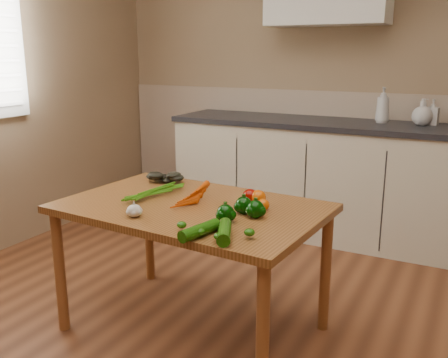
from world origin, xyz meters
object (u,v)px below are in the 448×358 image
Objects in this scene: table at (192,219)px; tomato_a at (250,196)px; soap_bottle_b at (433,112)px; garlic_bulb at (134,211)px; zucchini_b at (200,230)px; tomato_c at (263,205)px; leafy_greens at (162,176)px; pepper_c at (225,213)px; soap_bottle_c at (423,112)px; carrot_bunch at (181,195)px; pepper_b at (256,209)px; tomato_b at (258,197)px; soap_bottle_a at (383,105)px; zucchini_a at (224,232)px; pepper_a at (244,205)px.

table is 17.30× the size of tomato_a.
soap_bottle_b reaches higher than tomato_a.
garlic_bulb is 0.33× the size of zucchini_b.
soap_bottle_b is at bearing 72.44° from tomato_c.
leafy_greens is at bearing 169.67° from tomato_a.
zucchini_b is (-0.01, -0.21, -0.01)m from pepper_c.
soap_bottle_c reaches higher than carrot_bunch.
pepper_b reaches higher than tomato_b.
soap_bottle_c reaches higher than soap_bottle_b.
tomato_c is (0.11, -0.09, -0.01)m from tomato_a.
leafy_greens is (-0.93, -1.51, -0.31)m from soap_bottle_a.
soap_bottle_a is 4.19× the size of tomato_c.
garlic_bulb is at bearing -95.35° from carrot_bunch.
tomato_a is at bearing 140.53° from tomato_c.
pepper_c reaches higher than tomato_b.
soap_bottle_a reaches higher than garlic_bulb.
leafy_greens is 0.60m from garlic_bulb.
tomato_a is (-0.02, 0.32, -0.00)m from pepper_c.
table is 0.38m from pepper_b.
soap_bottle_c is 2.31m from garlic_bulb.
tomato_b is (0.28, 0.17, 0.11)m from table.
tomato_b reaches higher than zucchini_a.
soap_bottle_c reaches higher than tomato_c.
soap_bottle_c is 1.95m from leafy_greens.
carrot_bunch is 0.57m from zucchini_a.
leafy_greens reaches higher than tomato_b.
soap_bottle_a is at bearing 81.20° from pepper_c.
soap_bottle_a is 1.98m from pepper_c.
soap_bottle_c is 2.00m from carrot_bunch.
pepper_c is (0.63, -0.43, -0.01)m from leafy_greens.
tomato_c is (-0.49, -1.71, -0.29)m from soap_bottle_c.
table is at bearing -149.47° from tomato_b.
tomato_a is (-0.32, -1.62, -0.32)m from soap_bottle_a.
zucchini_b is at bearing -172.92° from soap_bottle_c.
pepper_a reaches higher than carrot_bunch.
carrot_bunch is (-0.08, 0.04, 0.11)m from table.
tomato_a is at bearing 38.42° from table.
pepper_a is 1.05× the size of tomato_a.
pepper_a reaches higher than tomato_c.
pepper_a is 0.39× the size of zucchini_b.
soap_bottle_a reaches higher than carrot_bunch.
zucchini_a is at bearing -81.98° from tomato_b.
soap_bottle_a is (0.56, 1.78, 0.43)m from table.
pepper_a is at bearing -119.34° from soap_bottle_a.
pepper_c reaches higher than carrot_bunch.
pepper_c is 0.20m from zucchini_a.
zucchini_a is (0.44, -0.37, -0.00)m from carrot_bunch.
carrot_bunch is 1.17× the size of zucchini_a.
table is at bearing -145.44° from tomato_a.
tomato_b is at bearing 46.90° from garlic_bulb.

